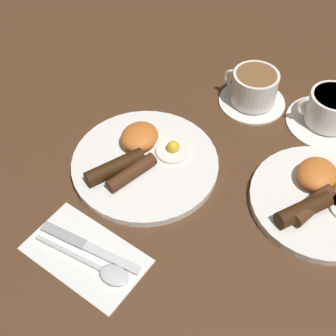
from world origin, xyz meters
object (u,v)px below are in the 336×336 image
object	(u,v)px
teacup_near	(254,90)
teacup_far	(329,112)
knife	(84,245)
spoon	(104,270)
breakfast_plate_near	(143,161)
breakfast_plate_far	(320,198)

from	to	relation	value
teacup_near	teacup_far	distance (m)	0.16
knife	spoon	xyz separation A→B (m)	(0.02, 0.06, 0.00)
breakfast_plate_near	knife	bearing A→B (deg)	3.69
breakfast_plate_near	spoon	world-z (taller)	breakfast_plate_near
breakfast_plate_far	teacup_far	size ratio (longest dim) A/B	1.52
knife	breakfast_plate_far	bearing A→B (deg)	39.90
teacup_near	knife	distance (m)	0.47
breakfast_plate_near	spoon	xyz separation A→B (m)	(0.22, 0.07, -0.00)
breakfast_plate_near	teacup_far	bearing A→B (deg)	137.58
breakfast_plate_near	knife	distance (m)	0.20
spoon	teacup_near	bearing A→B (deg)	83.31
knife	spoon	world-z (taller)	spoon
breakfast_plate_near	teacup_near	bearing A→B (deg)	158.64
breakfast_plate_near	teacup_near	xyz separation A→B (m)	(-0.27, 0.10, 0.02)
teacup_near	teacup_far	size ratio (longest dim) A/B	0.86
breakfast_plate_far	spoon	bearing A→B (deg)	-38.89
teacup_near	teacup_far	xyz separation A→B (m)	(-0.02, 0.16, -0.00)
teacup_near	spoon	distance (m)	0.49
breakfast_plate_near	knife	size ratio (longest dim) A/B	1.48
breakfast_plate_far	teacup_far	distance (m)	0.21
breakfast_plate_near	spoon	distance (m)	0.23
breakfast_plate_far	spoon	distance (m)	0.39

